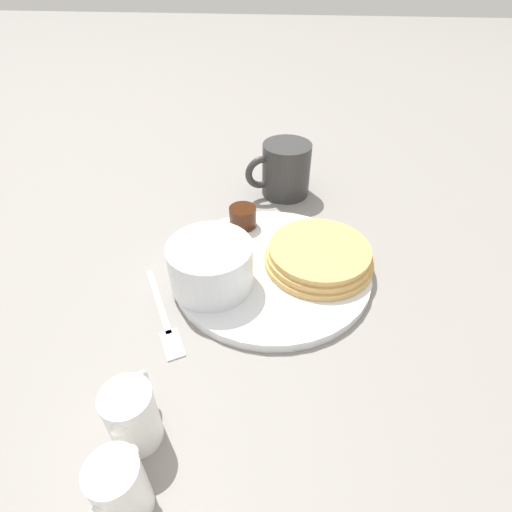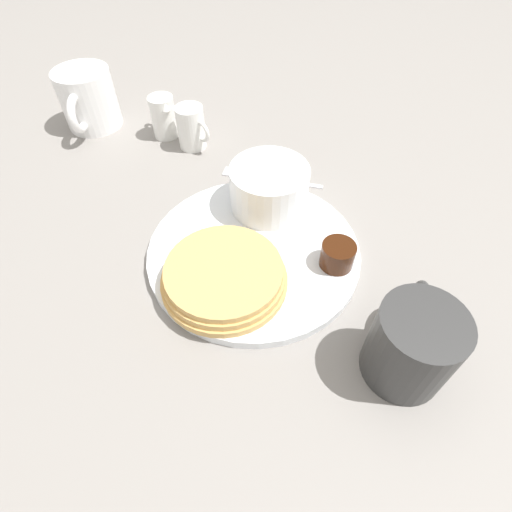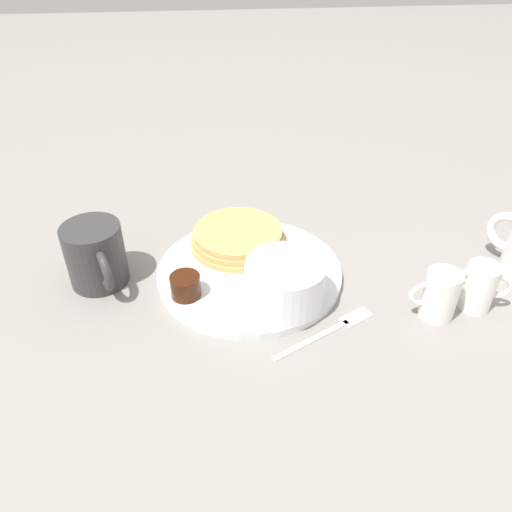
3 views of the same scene
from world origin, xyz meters
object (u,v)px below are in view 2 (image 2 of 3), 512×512
(fork, at_px, (260,176))
(creamer_pitcher_near, at_px, (191,127))
(creamer_pitcher_far, at_px, (163,116))
(second_mug, at_px, (88,100))
(plate, at_px, (254,251))
(coffee_mug, at_px, (412,344))
(bowl, at_px, (269,186))

(fork, bearing_deg, creamer_pitcher_near, -84.79)
(creamer_pitcher_far, bearing_deg, second_mug, -61.22)
(creamer_pitcher_near, relative_size, creamer_pitcher_far, 1.00)
(creamer_pitcher_near, bearing_deg, fork, 95.21)
(creamer_pitcher_far, relative_size, fork, 0.49)
(plate, distance_m, second_mug, 0.41)
(plate, bearing_deg, creamer_pitcher_far, -108.69)
(creamer_pitcher_near, distance_m, creamer_pitcher_far, 0.06)
(creamer_pitcher_far, bearing_deg, coffee_mug, 77.83)
(plate, height_order, creamer_pitcher_near, creamer_pitcher_near)
(second_mug, bearing_deg, bowl, 95.80)
(bowl, bearing_deg, creamer_pitcher_near, -100.33)
(bowl, distance_m, creamer_pitcher_near, 0.20)
(creamer_pitcher_near, xyz_separation_m, fork, (-0.01, 0.13, -0.03))
(coffee_mug, height_order, creamer_pitcher_far, coffee_mug)
(creamer_pitcher_far, distance_m, second_mug, 0.13)
(plate, relative_size, bowl, 2.54)
(second_mug, bearing_deg, creamer_pitcher_far, 118.78)
(bowl, xyz_separation_m, second_mug, (0.04, -0.36, 0.00))
(bowl, distance_m, second_mug, 0.37)
(plate, xyz_separation_m, creamer_pitcher_near, (-0.11, -0.23, 0.03))
(creamer_pitcher_near, height_order, second_mug, second_mug)
(creamer_pitcher_far, bearing_deg, fork, 96.38)
(creamer_pitcher_far, height_order, fork, creamer_pitcher_far)
(plate, height_order, bowl, bowl)
(coffee_mug, xyz_separation_m, second_mug, (-0.04, -0.61, 0.00))
(bowl, xyz_separation_m, coffee_mug, (0.08, 0.25, 0.00))
(bowl, bearing_deg, second_mug, -84.20)
(bowl, height_order, second_mug, second_mug)
(bowl, xyz_separation_m, creamer_pitcher_near, (-0.04, -0.19, -0.01))
(coffee_mug, height_order, second_mug, second_mug)
(creamer_pitcher_far, relative_size, second_mug, 0.63)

